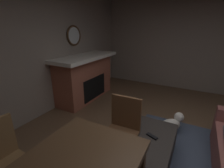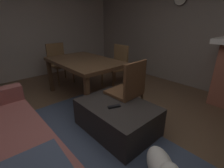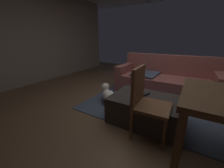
# 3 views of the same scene
# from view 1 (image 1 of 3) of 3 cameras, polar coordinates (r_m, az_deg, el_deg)

# --- Properties ---
(floor) EXTENTS (8.03, 8.03, 0.00)m
(floor) POSITION_cam_1_polar(r_m,az_deg,el_deg) (2.69, 20.93, -24.96)
(floor) COLOR brown
(wall_back_fireplace_side) EXTENTS (7.09, 0.12, 2.68)m
(wall_back_fireplace_side) POSITION_cam_1_polar(r_m,az_deg,el_deg) (3.55, -27.70, 9.30)
(wall_back_fireplace_side) COLOR gray
(wall_back_fireplace_side) RESTS_ON ground
(wall_left) EXTENTS (0.12, 6.08, 2.68)m
(wall_left) POSITION_cam_1_polar(r_m,az_deg,el_deg) (5.35, 28.02, 11.94)
(wall_left) COLOR gray
(wall_left) RESTS_ON ground
(fireplace) EXTENTS (1.91, 0.76, 1.17)m
(fireplace) POSITION_cam_1_polar(r_m,az_deg,el_deg) (4.30, -9.35, 2.37)
(fireplace) COLOR #9E5642
(fireplace) RESTS_ON ground
(round_wall_mirror) EXTENTS (0.50, 0.05, 0.50)m
(round_wall_mirror) POSITION_cam_1_polar(r_m,az_deg,el_deg) (4.31, -13.28, 16.28)
(round_wall_mirror) COLOR #4C331E
(ottoman_coffee_table) EXTENTS (1.05, 0.74, 0.40)m
(ottoman_coffee_table) POSITION_cam_1_polar(r_m,az_deg,el_deg) (2.51, 11.23, -21.41)
(ottoman_coffee_table) COLOR #2D2826
(ottoman_coffee_table) RESTS_ON ground
(tv_remote) EXTENTS (0.11, 0.17, 0.02)m
(tv_remote) POSITION_cam_1_polar(r_m,az_deg,el_deg) (2.39, 13.93, -17.43)
(tv_remote) COLOR black
(tv_remote) RESTS_ON ottoman_coffee_table
(dining_chair_south) EXTENTS (0.46, 0.46, 0.93)m
(dining_chair_south) POSITION_cam_1_polar(r_m,az_deg,el_deg) (2.20, -34.35, -20.97)
(dining_chair_south) COLOR brown
(dining_chair_south) RESTS_ON ground
(dining_chair_west) EXTENTS (0.46, 0.46, 0.93)m
(dining_chair_west) POSITION_cam_1_polar(r_m,az_deg,el_deg) (2.34, 3.85, -14.56)
(dining_chair_west) COLOR brown
(dining_chair_west) RESTS_ON ground
(small_dog) EXTENTS (0.48, 0.45, 0.33)m
(small_dog) POSITION_cam_1_polar(r_m,az_deg,el_deg) (3.17, 20.25, -13.09)
(small_dog) COLOR silver
(small_dog) RESTS_ON ground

